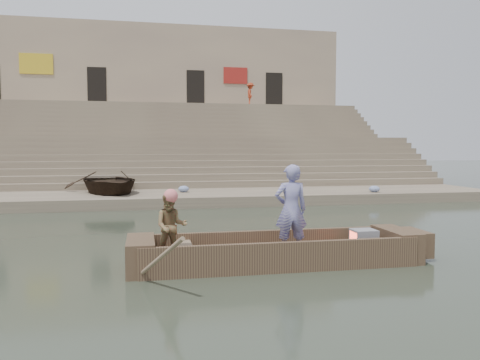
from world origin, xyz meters
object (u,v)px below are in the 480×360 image
object	(u,v)px
television	(363,239)
beached_rowboat	(109,182)
main_rowboat	(275,259)
pedestrian	(250,94)
standing_man	(291,210)
rowing_man	(171,226)

from	to	relation	value
television	beached_rowboat	distance (m)	12.62
main_rowboat	pedestrian	bearing A→B (deg)	78.60
standing_man	beached_rowboat	size ratio (longest dim) A/B	0.40
rowing_man	television	world-z (taller)	rowing_man
rowing_man	pedestrian	distance (m)	25.79
standing_man	beached_rowboat	distance (m)	12.10
standing_man	beached_rowboat	bearing A→B (deg)	-67.66
rowing_man	television	xyz separation A→B (m)	(3.83, 0.13, -0.41)
rowing_man	standing_man	bearing A→B (deg)	1.82
standing_man	pedestrian	xyz separation A→B (m)	(4.61, 24.31, 4.91)
beached_rowboat	pedestrian	size ratio (longest dim) A/B	2.72
standing_man	pedestrian	world-z (taller)	pedestrian
television	main_rowboat	bearing A→B (deg)	180.00
main_rowboat	television	bearing A→B (deg)	0.00
standing_man	television	xyz separation A→B (m)	(1.56, 0.12, -0.66)
beached_rowboat	pedestrian	xyz separation A→B (m)	(8.80, 12.96, 5.14)
television	pedestrian	world-z (taller)	pedestrian
standing_man	pedestrian	size ratio (longest dim) A/B	1.09
main_rowboat	television	distance (m)	1.85
main_rowboat	pedestrian	world-z (taller)	pedestrian
rowing_man	beached_rowboat	size ratio (longest dim) A/B	0.28
pedestrian	main_rowboat	bearing A→B (deg)	178.41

